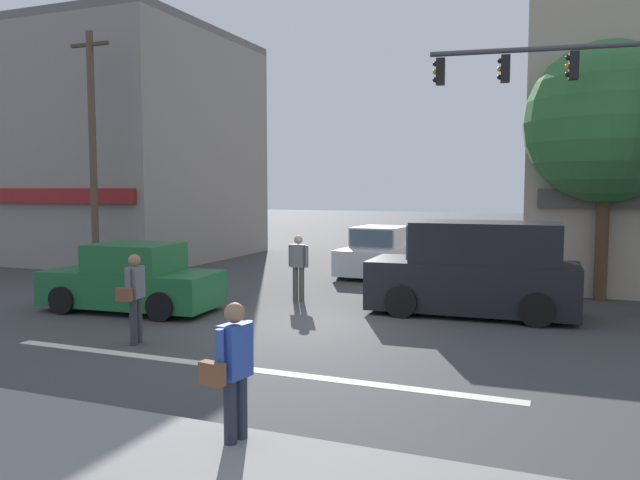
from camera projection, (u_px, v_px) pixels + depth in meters
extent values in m
plane|color=#3D3D3F|center=(317.00, 323.00, 13.24)|extent=(120.00, 120.00, 0.00)
cube|color=silver|center=(235.00, 367.00, 10.00)|extent=(9.00, 0.24, 0.01)
cube|color=gray|center=(97.00, 152.00, 26.10)|extent=(11.51, 8.85, 8.69)
cube|color=maroon|center=(8.00, 195.00, 22.06)|extent=(10.94, 0.24, 0.50)
cube|color=#635F5B|center=(93.00, 42.00, 25.72)|extent=(11.51, 8.85, 0.30)
cylinder|color=#4C3823|center=(602.00, 242.00, 15.81)|extent=(0.32, 0.32, 2.99)
sphere|color=#337038|center=(606.00, 123.00, 15.55)|extent=(4.02, 4.02, 4.02)
cylinder|color=brown|center=(93.00, 157.00, 19.38)|extent=(0.22, 0.22, 7.65)
cube|color=#473828|center=(90.00, 45.00, 19.09)|extent=(1.40, 0.12, 0.10)
cylinder|color=#47474C|center=(540.00, 49.00, 13.83)|extent=(4.77, 0.74, 0.12)
cube|color=black|center=(574.00, 66.00, 13.69)|extent=(0.23, 0.26, 0.60)
sphere|color=black|center=(568.00, 58.00, 13.70)|extent=(0.12, 0.12, 0.12)
sphere|color=orange|center=(568.00, 66.00, 13.72)|extent=(0.12, 0.12, 0.12)
sphere|color=black|center=(568.00, 74.00, 13.73)|extent=(0.12, 0.12, 0.12)
cube|color=black|center=(505.00, 69.00, 14.04)|extent=(0.23, 0.26, 0.60)
sphere|color=black|center=(500.00, 61.00, 14.05)|extent=(0.12, 0.12, 0.12)
sphere|color=orange|center=(500.00, 69.00, 14.07)|extent=(0.12, 0.12, 0.12)
sphere|color=black|center=(500.00, 77.00, 14.09)|extent=(0.12, 0.12, 0.12)
cube|color=black|center=(440.00, 72.00, 14.39)|extent=(0.23, 0.26, 0.60)
sphere|color=black|center=(435.00, 64.00, 14.41)|extent=(0.12, 0.12, 0.12)
sphere|color=orange|center=(435.00, 72.00, 14.42)|extent=(0.12, 0.12, 0.12)
sphere|color=black|center=(435.00, 80.00, 14.44)|extent=(0.12, 0.12, 0.12)
cube|color=silver|center=(380.00, 258.00, 20.65)|extent=(1.92, 4.19, 0.80)
cube|color=silver|center=(381.00, 236.00, 20.68)|extent=(1.66, 1.98, 0.64)
cube|color=#475666|center=(371.00, 238.00, 19.80)|extent=(1.44, 0.14, 0.54)
cylinder|color=black|center=(392.00, 271.00, 19.16)|extent=(0.21, 0.65, 0.64)
cylinder|color=black|center=(341.00, 268.00, 19.87)|extent=(0.21, 0.65, 0.64)
cylinder|color=black|center=(415.00, 262.00, 21.46)|extent=(0.21, 0.65, 0.64)
cylinder|color=black|center=(369.00, 259.00, 22.17)|extent=(0.21, 0.65, 0.64)
cube|color=#1E6033|center=(132.00, 288.00, 14.59)|extent=(4.22, 2.01, 0.80)
cube|color=#1E6033|center=(135.00, 257.00, 14.50)|extent=(2.01, 1.70, 0.64)
cube|color=#475666|center=(100.00, 256.00, 14.79)|extent=(0.17, 1.44, 0.54)
cylinder|color=black|center=(62.00, 300.00, 14.18)|extent=(0.65, 0.23, 0.64)
cylinder|color=black|center=(109.00, 289.00, 15.80)|extent=(0.65, 0.23, 0.64)
cylinder|color=black|center=(160.00, 307.00, 13.42)|extent=(0.65, 0.23, 0.64)
cylinder|color=black|center=(198.00, 294.00, 15.04)|extent=(0.65, 0.23, 0.64)
cube|color=black|center=(471.00, 285.00, 14.16)|extent=(4.67, 2.01, 1.10)
cube|color=black|center=(486.00, 242.00, 13.97)|extent=(3.27, 1.92, 0.90)
cube|color=#475666|center=(414.00, 240.00, 14.52)|extent=(0.12, 1.66, 0.76)
cylinder|color=black|center=(401.00, 302.00, 13.80)|extent=(0.73, 0.23, 0.72)
cylinder|color=black|center=(417.00, 289.00, 15.53)|extent=(0.73, 0.23, 0.72)
cylinder|color=black|center=(537.00, 310.00, 12.84)|extent=(0.73, 0.23, 0.72)
cylinder|color=black|center=(538.00, 296.00, 14.57)|extent=(0.73, 0.23, 0.72)
cylinder|color=#232838|center=(241.00, 414.00, 6.79)|extent=(0.14, 0.14, 0.86)
cylinder|color=#232838|center=(230.00, 419.00, 6.64)|extent=(0.14, 0.14, 0.86)
cube|color=#2D4CA5|center=(235.00, 351.00, 6.65)|extent=(0.28, 0.39, 0.58)
sphere|color=#9E7051|center=(234.00, 313.00, 6.62)|extent=(0.22, 0.22, 0.22)
cylinder|color=#2D4CA5|center=(249.00, 346.00, 6.85)|extent=(0.09, 0.09, 0.56)
cylinder|color=#2D4CA5|center=(220.00, 356.00, 6.45)|extent=(0.09, 0.09, 0.56)
cube|color=brown|center=(212.00, 374.00, 6.42)|extent=(0.30, 0.17, 0.24)
cylinder|color=#4C4742|center=(295.00, 284.00, 15.90)|extent=(0.14, 0.14, 0.86)
cylinder|color=#4C4742|center=(302.00, 284.00, 15.81)|extent=(0.14, 0.14, 0.86)
cube|color=slate|center=(298.00, 256.00, 15.80)|extent=(0.38, 0.26, 0.58)
sphere|color=tan|center=(298.00, 240.00, 15.76)|extent=(0.22, 0.22, 0.22)
cylinder|color=slate|center=(290.00, 255.00, 15.91)|extent=(0.09, 0.09, 0.56)
cylinder|color=slate|center=(307.00, 256.00, 15.68)|extent=(0.09, 0.09, 0.56)
cylinder|color=#333338|center=(138.00, 320.00, 11.57)|extent=(0.14, 0.14, 0.86)
cylinder|color=#333338|center=(133.00, 322.00, 11.39)|extent=(0.14, 0.14, 0.86)
cube|color=slate|center=(135.00, 282.00, 11.42)|extent=(0.27, 0.39, 0.58)
sphere|color=#9E7051|center=(134.00, 260.00, 11.39)|extent=(0.22, 0.22, 0.22)
cylinder|color=slate|center=(141.00, 280.00, 11.65)|extent=(0.09, 0.09, 0.56)
cylinder|color=slate|center=(128.00, 284.00, 11.19)|extent=(0.09, 0.09, 0.56)
cube|color=brown|center=(124.00, 295.00, 11.13)|extent=(0.30, 0.16, 0.24)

